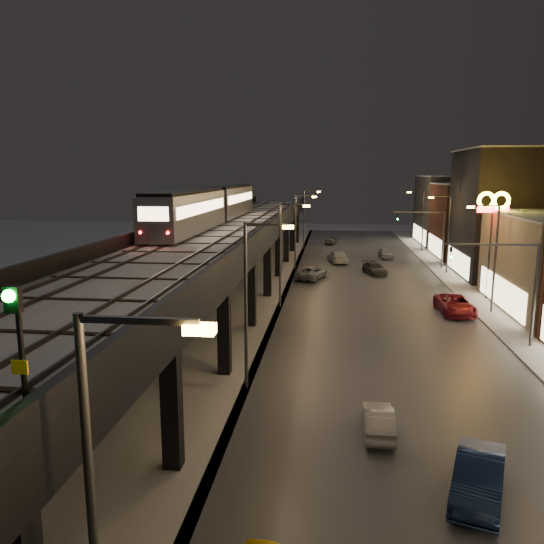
{
  "coord_description": "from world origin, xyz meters",
  "views": [
    {
      "loc": [
        3.76,
        -13.62,
        11.42
      ],
      "look_at": [
        -0.22,
        20.8,
        5.0
      ],
      "focal_mm": 35.0,
      "sensor_mm": 36.0,
      "label": 1
    }
  ],
  "objects": [
    {
      "name": "streetlight_left_3",
      "position": [
        -0.43,
        49.0,
        5.24
      ],
      "size": [
        2.57,
        0.28,
        9.0
      ],
      "color": "#38383A",
      "rests_on": "ground"
    },
    {
      "name": "car_mid_silver",
      "position": [
        1.46,
        43.62,
        0.74
      ],
      "size": [
        3.76,
        5.77,
        1.48
      ],
      "primitive_type": "imported",
      "rotation": [
        0.0,
        0.0,
        2.87
      ],
      "color": "gray",
      "rests_on": "ground"
    },
    {
      "name": "streetlight_right_3",
      "position": [
        16.73,
        49.0,
        5.24
      ],
      "size": [
        2.56,
        0.28,
        9.0
      ],
      "color": "#38383A",
      "rests_on": "ground"
    },
    {
      "name": "building_e",
      "position": [
        23.99,
        62.0,
        5.08
      ],
      "size": [
        12.2,
        12.2,
        10.16
      ],
      "color": "#53251D",
      "rests_on": "ground"
    },
    {
      "name": "viaduct_parapet_far",
      "position": [
        -10.35,
        32.0,
        6.85
      ],
      "size": [
        0.3,
        100.0,
        1.1
      ],
      "primitive_type": "cube",
      "color": "black",
      "rests_on": "elevated_viaduct"
    },
    {
      "name": "building_f",
      "position": [
        23.99,
        76.0,
        5.58
      ],
      "size": [
        12.2,
        16.2,
        11.16
      ],
      "color": "#2D2D2D",
      "rests_on": "ground"
    },
    {
      "name": "streetlight_left_4",
      "position": [
        -0.43,
        67.0,
        5.24
      ],
      "size": [
        2.57,
        0.28,
        9.0
      ],
      "color": "#38383A",
      "rests_on": "ground"
    },
    {
      "name": "viaduct_parapet_streetside",
      "position": [
        -1.65,
        32.0,
        6.85
      ],
      "size": [
        0.3,
        100.0,
        1.1
      ],
      "primitive_type": "cube",
      "color": "black",
      "rests_on": "elevated_viaduct"
    },
    {
      "name": "under_viaduct_pavement",
      "position": [
        -6.0,
        35.0,
        0.03
      ],
      "size": [
        11.0,
        120.0,
        0.06
      ],
      "primitive_type": "cube",
      "color": "#9FA1A8",
      "rests_on": "ground"
    },
    {
      "name": "car_onc_white",
      "position": [
        8.59,
        47.26,
        0.65
      ],
      "size": [
        3.07,
        4.84,
        1.31
      ],
      "primitive_type": "imported",
      "rotation": [
        0.0,
        0.0,
        0.3
      ],
      "color": "#393A3C",
      "rests_on": "ground"
    },
    {
      "name": "car_onc_dark",
      "position": [
        13.89,
        30.27,
        0.76
      ],
      "size": [
        2.79,
        5.6,
        1.52
      ],
      "primitive_type": "imported",
      "rotation": [
        0.0,
        0.0,
        0.05
      ],
      "color": "maroon",
      "rests_on": "ground"
    },
    {
      "name": "traffic_light_rig_a",
      "position": [
        15.84,
        22.0,
        4.5
      ],
      "size": [
        6.1,
        0.34,
        7.0
      ],
      "color": "#38383A",
      "rests_on": "ground"
    },
    {
      "name": "car_onc_silver",
      "position": [
        9.09,
        4.27,
        0.76
      ],
      "size": [
        3.0,
        4.91,
        1.53
      ],
      "primitive_type": "imported",
      "rotation": [
        0.0,
        0.0,
        -0.32
      ],
      "color": "#12214B",
      "rests_on": "ground"
    },
    {
      "name": "streetlight_right_2",
      "position": [
        16.73,
        31.0,
        5.24
      ],
      "size": [
        2.56,
        0.28,
        9.0
      ],
      "color": "#38383A",
      "rests_on": "ground"
    },
    {
      "name": "traffic_light_rig_b",
      "position": [
        15.84,
        52.0,
        4.5
      ],
      "size": [
        6.1,
        0.34,
        7.0
      ],
      "color": "#38383A",
      "rests_on": "ground"
    },
    {
      "name": "elevated_viaduct",
      "position": [
        -6.0,
        31.84,
        5.62
      ],
      "size": [
        9.0,
        100.0,
        6.3
      ],
      "color": "black",
      "rests_on": "ground"
    },
    {
      "name": "subway_train",
      "position": [
        -8.5,
        39.29,
        8.35
      ],
      "size": [
        2.92,
        35.65,
        3.49
      ],
      "color": "gray",
      "rests_on": "viaduct_trackbed"
    },
    {
      "name": "rail_signal",
      "position": [
        -2.1,
        -4.67,
        8.58
      ],
      "size": [
        0.32,
        0.41,
        2.77
      ],
      "color": "black",
      "rests_on": "viaduct_trackbed"
    },
    {
      "name": "streetlight_right_4",
      "position": [
        16.73,
        67.0,
        5.24
      ],
      "size": [
        2.56,
        0.28,
        9.0
      ],
      "color": "#38383A",
      "rests_on": "ground"
    },
    {
      "name": "streetlight_left_2",
      "position": [
        -0.43,
        31.0,
        5.24
      ],
      "size": [
        2.57,
        0.28,
        9.0
      ],
      "color": "#38383A",
      "rests_on": "ground"
    },
    {
      "name": "streetlight_left_0",
      "position": [
        -0.43,
        -5.0,
        5.24
      ],
      "size": [
        2.57,
        0.28,
        9.0
      ],
      "color": "#38383A",
      "rests_on": "ground"
    },
    {
      "name": "road_surface",
      "position": [
        7.5,
        35.0,
        0.03
      ],
      "size": [
        17.0,
        120.0,
        0.06
      ],
      "primitive_type": "cube",
      "color": "#46474D",
      "rests_on": "ground"
    },
    {
      "name": "viaduct_trackbed",
      "position": [
        -6.01,
        31.97,
        6.39
      ],
      "size": [
        8.4,
        100.0,
        0.32
      ],
      "color": "#B2B7C1",
      "rests_on": "elevated_viaduct"
    },
    {
      "name": "streetlight_left_1",
      "position": [
        -0.43,
        13.0,
        5.24
      ],
      "size": [
        2.57,
        0.28,
        9.0
      ],
      "color": "#38383A",
      "rests_on": "ground"
    },
    {
      "name": "car_far_white",
      "position": [
        3.39,
        73.35,
        0.64
      ],
      "size": [
        2.15,
        3.94,
        1.27
      ],
      "primitive_type": "imported",
      "rotation": [
        0.0,
        0.0,
        2.96
      ],
      "color": "#4D4F56",
      "rests_on": "ground"
    },
    {
      "name": "car_onc_red",
      "position": [
        10.99,
        59.53,
        0.7
      ],
      "size": [
        2.04,
        4.27,
        1.41
      ],
      "primitive_type": "imported",
      "rotation": [
        0.0,
        0.0,
        0.09
      ],
      "color": "#979CAB",
      "rests_on": "ground"
    },
    {
      "name": "building_d",
      "position": [
        23.99,
        48.0,
        7.08
      ],
      "size": [
        12.2,
        13.2,
        14.16
      ],
      "color": "black",
      "rests_on": "ground"
    },
    {
      "name": "sign_mcdonalds",
      "position": [
        18.0,
        36.08,
        8.01
      ],
      "size": [
        2.94,
        0.51,
        9.88
      ],
      "color": "#38383A",
      "rests_on": "ground"
    },
    {
      "name": "car_near_white",
      "position": [
        5.94,
        8.68,
        0.61
      ],
      "size": [
        1.32,
        3.72,
        1.22
      ],
      "primitive_type": "imported",
      "rotation": [
        0.0,
        0.0,
        3.13
      ],
      "color": "#A7A8AB",
      "rests_on": "ground"
    },
    {
      "name": "car_mid_dark",
      "position": [
        4.4,
        54.94,
        0.76
      ],
      "size": [
        3.11,
        5.55,
        1.52
      ],
      "primitive_type": "imported",
      "rotation": [
        0.0,
        0.0,
        3.34
      ],
      "color": "silver",
      "rests_on": "ground"
    },
    {
      "name": "sidewalk_right",
      "position": [
        17.5,
        35.0,
        0.07
      ],
      "size": [
        4.0,
        120.0,
        0.14
      ],
      "primitive_type": "cube",
      "color": "#9FA1A8",
      "rests_on": "ground"
    }
  ]
}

